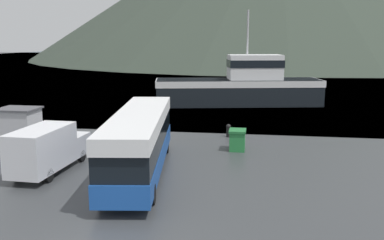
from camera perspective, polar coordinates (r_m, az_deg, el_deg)
The scene contains 7 objects.
water_surface at distance 152.11m, azimuth 7.01°, elevation 8.02°, with size 240.00×240.00×0.00m, color #3D5160.
tour_bus at distance 22.83m, azimuth -6.97°, elevation -2.61°, with size 4.10×12.49×3.33m.
delivery_van at distance 24.34m, azimuth -18.67°, elevation -3.57°, with size 2.16×6.14×2.54m.
fishing_boat at distance 47.16m, azimuth 6.56°, elevation 4.57°, with size 18.46×8.08×10.15m.
storage_bin at distance 27.86m, azimuth 6.07°, elevation -2.64°, with size 1.07×1.33×1.36m.
dock_kiosk at distance 32.56m, azimuth -22.06°, elevation -0.53°, with size 2.73×2.30×2.35m.
mooring_bollard at distance 31.57m, azimuth 4.88°, elevation -1.33°, with size 0.36×0.36×0.96m.
Camera 1 is at (4.90, -12.77, 7.13)m, focal length 40.00 mm.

